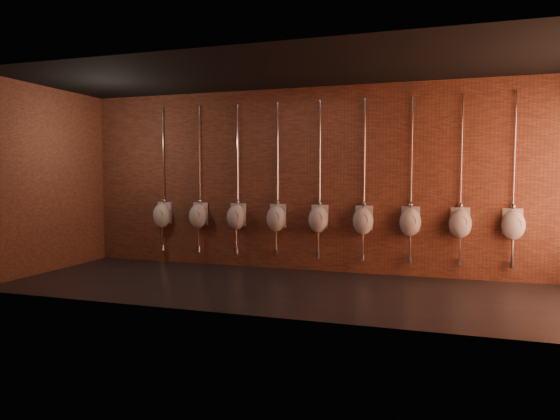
{
  "coord_description": "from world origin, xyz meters",
  "views": [
    {
      "loc": [
        2.22,
        -6.98,
        1.68
      ],
      "look_at": [
        -0.31,
        0.9,
        1.1
      ],
      "focal_mm": 32.0,
      "sensor_mm": 36.0,
      "label": 1
    }
  ],
  "objects": [
    {
      "name": "ground",
      "position": [
        0.0,
        0.0,
        0.0
      ],
      "size": [
        8.5,
        8.5,
        0.0
      ],
      "primitive_type": "plane",
      "color": "black",
      "rests_on": "ground"
    },
    {
      "name": "urinal_7",
      "position": [
        2.54,
        1.38,
        0.93
      ],
      "size": [
        0.37,
        0.33,
        2.71
      ],
      "color": "silver",
      "rests_on": "ground"
    },
    {
      "name": "urinal_3",
      "position": [
        -0.53,
        1.38,
        0.93
      ],
      "size": [
        0.37,
        0.33,
        2.71
      ],
      "color": "silver",
      "rests_on": "ground"
    },
    {
      "name": "urinal_1",
      "position": [
        -2.07,
        1.38,
        0.93
      ],
      "size": [
        0.37,
        0.33,
        2.71
      ],
      "color": "silver",
      "rests_on": "ground"
    },
    {
      "name": "urinal_2",
      "position": [
        -1.3,
        1.38,
        0.93
      ],
      "size": [
        0.37,
        0.33,
        2.71
      ],
      "color": "silver",
      "rests_on": "ground"
    },
    {
      "name": "urinal_8",
      "position": [
        3.31,
        1.38,
        0.93
      ],
      "size": [
        0.37,
        0.33,
        2.71
      ],
      "color": "silver",
      "rests_on": "ground"
    },
    {
      "name": "urinal_5",
      "position": [
        1.0,
        1.38,
        0.93
      ],
      "size": [
        0.37,
        0.33,
        2.71
      ],
      "color": "silver",
      "rests_on": "ground"
    },
    {
      "name": "urinal_6",
      "position": [
        1.77,
        1.38,
        0.93
      ],
      "size": [
        0.37,
        0.33,
        2.71
      ],
      "color": "silver",
      "rests_on": "ground"
    },
    {
      "name": "urinal_4",
      "position": [
        0.24,
        1.38,
        0.93
      ],
      "size": [
        0.37,
        0.33,
        2.71
      ],
      "color": "silver",
      "rests_on": "ground"
    },
    {
      "name": "urinal_0",
      "position": [
        -2.84,
        1.38,
        0.93
      ],
      "size": [
        0.37,
        0.33,
        2.71
      ],
      "color": "silver",
      "rests_on": "ground"
    },
    {
      "name": "room_shell",
      "position": [
        0.0,
        0.0,
        2.01
      ],
      "size": [
        8.54,
        3.04,
        3.22
      ],
      "color": "black",
      "rests_on": "ground"
    }
  ]
}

